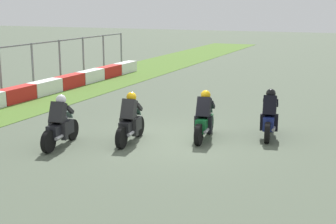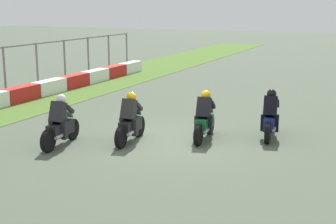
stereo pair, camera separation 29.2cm
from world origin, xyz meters
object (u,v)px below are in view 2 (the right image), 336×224
(rider_lane_b, at_px, (205,120))
(rider_lane_c, at_px, (130,122))
(rider_lane_d, at_px, (60,125))
(rider_lane_a, at_px, (270,118))

(rider_lane_b, xyz_separation_m, rider_lane_c, (-1.18, 1.93, 0.00))
(rider_lane_d, bearing_deg, rider_lane_b, -63.62)
(rider_lane_b, distance_m, rider_lane_d, 4.32)
(rider_lane_d, bearing_deg, rider_lane_a, -64.59)
(rider_lane_b, distance_m, rider_lane_c, 2.26)
(rider_lane_b, bearing_deg, rider_lane_d, 117.50)
(rider_lane_c, bearing_deg, rider_lane_b, -64.39)
(rider_lane_a, relative_size, rider_lane_b, 1.00)
(rider_lane_a, bearing_deg, rider_lane_c, 113.04)
(rider_lane_c, distance_m, rider_lane_d, 2.05)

